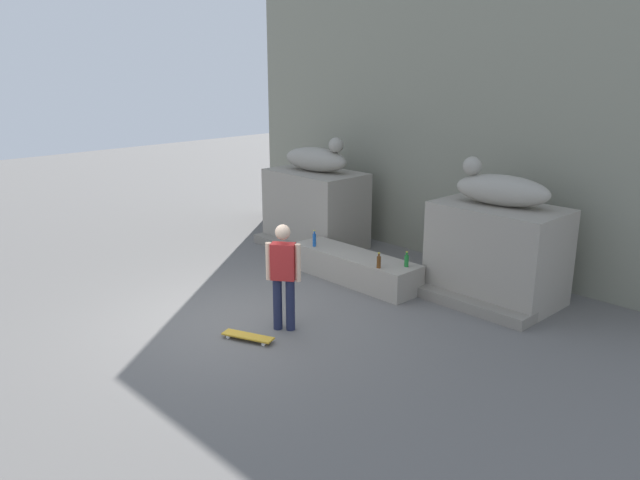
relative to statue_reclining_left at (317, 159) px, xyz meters
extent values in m
plane|color=#605E5B|center=(2.24, -3.76, -1.94)|extent=(40.00, 40.00, 0.00)
cube|color=gray|center=(2.24, 1.52, 1.48)|extent=(10.78, 0.60, 6.83)
cube|color=gray|center=(-0.04, -0.01, -1.11)|extent=(2.13, 1.33, 1.65)
cube|color=gray|center=(4.51, -0.01, -1.11)|extent=(2.13, 1.33, 1.65)
ellipsoid|color=gray|center=(-0.04, -0.01, -0.02)|extent=(1.67, 0.79, 0.52)
sphere|color=gray|center=(0.51, 0.08, 0.33)|extent=(0.32, 0.32, 0.32)
ellipsoid|color=gray|center=(4.51, -0.01, -0.02)|extent=(1.68, 0.84, 0.52)
sphere|color=gray|center=(3.97, -0.11, 0.33)|extent=(0.32, 0.32, 0.32)
cube|color=gray|center=(2.24, -1.12, -1.67)|extent=(2.67, 0.75, 0.53)
cylinder|color=#1E233F|center=(3.08, -3.44, -1.53)|extent=(0.14, 0.14, 0.82)
cylinder|color=#1E233F|center=(2.92, -3.56, -1.53)|extent=(0.14, 0.14, 0.82)
cube|color=#B22626|center=(3.00, -3.50, -0.84)|extent=(0.41, 0.38, 0.56)
sphere|color=beige|center=(3.00, -3.50, -0.38)|extent=(0.23, 0.23, 0.23)
cylinder|color=beige|center=(3.18, -3.36, -0.85)|extent=(0.09, 0.09, 0.58)
cylinder|color=beige|center=(2.82, -3.63, -0.85)|extent=(0.09, 0.09, 0.58)
cube|color=gold|center=(2.94, -4.15, -1.87)|extent=(0.82, 0.49, 0.02)
cylinder|color=white|center=(2.69, -4.33, -1.91)|extent=(0.06, 0.05, 0.06)
cylinder|color=white|center=(2.63, -4.20, -1.91)|extent=(0.06, 0.05, 0.06)
cylinder|color=white|center=(3.24, -4.10, -1.91)|extent=(0.06, 0.05, 0.06)
cylinder|color=white|center=(3.19, -3.97, -1.91)|extent=(0.06, 0.05, 0.06)
cylinder|color=#194C99|center=(1.35, -1.33, -1.29)|extent=(0.07, 0.07, 0.25)
cylinder|color=#194C99|center=(1.35, -1.33, -1.13)|extent=(0.03, 0.03, 0.06)
cylinder|color=yellow|center=(1.35, -1.33, -1.10)|extent=(0.04, 0.04, 0.01)
cylinder|color=#1E722D|center=(3.36, -1.01, -1.31)|extent=(0.08, 0.08, 0.20)
cylinder|color=#1E722D|center=(3.36, -1.01, -1.18)|extent=(0.03, 0.03, 0.06)
cylinder|color=yellow|center=(3.36, -1.01, -1.14)|extent=(0.04, 0.04, 0.01)
cylinder|color=#593314|center=(3.07, -1.41, -1.31)|extent=(0.07, 0.07, 0.21)
cylinder|color=#593314|center=(3.07, -1.41, -1.18)|extent=(0.03, 0.03, 0.06)
cylinder|color=yellow|center=(3.07, -1.41, -1.14)|extent=(0.04, 0.04, 0.01)
cube|color=gray|center=(2.24, -0.69, -1.85)|extent=(6.68, 0.50, 0.18)
camera|label=1|loc=(9.86, -9.22, 2.09)|focal=35.19mm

